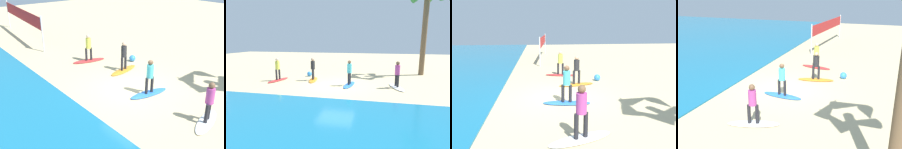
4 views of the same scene
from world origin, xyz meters
TOP-DOWN VIEW (x-y plane):
  - ground_plane at (0.00, 0.00)m, footprint 60.00×60.00m
  - surfboard_white at (-4.02, -0.18)m, footprint 1.18×2.17m
  - surfer_white at (-4.02, -0.18)m, footprint 0.32×0.44m
  - surfboard_blue at (-0.92, -0.16)m, footprint 0.80×2.15m
  - surfer_blue at (-0.92, -0.16)m, footprint 0.32×0.46m
  - surfboard_orange at (2.04, -1.14)m, footprint 0.97×2.17m
  - surfer_orange at (2.04, -1.14)m, footprint 0.32×0.45m
  - surfboard_red at (4.62, -0.47)m, footprint 0.98×2.17m
  - surfer_red at (4.62, -0.47)m, footprint 0.32×0.45m
  - volleyball_net at (12.66, 0.51)m, footprint 9.07×0.86m
  - beach_ball at (2.92, -2.62)m, footprint 0.40×0.40m

SIDE VIEW (x-z plane):
  - ground_plane at x=0.00m, z-range 0.00..0.00m
  - surfboard_white at x=-4.02m, z-range 0.00..0.09m
  - surfboard_blue at x=-0.92m, z-range 0.00..0.09m
  - surfboard_orange at x=2.04m, z-range 0.00..0.09m
  - surfboard_red at x=4.62m, z-range 0.00..0.09m
  - beach_ball at x=2.92m, z-range 0.00..0.40m
  - surfer_white at x=-4.02m, z-range 0.22..1.86m
  - surfer_blue at x=-0.92m, z-range 0.22..1.86m
  - surfer_orange at x=2.04m, z-range 0.22..1.86m
  - surfer_red at x=4.62m, z-range 0.22..1.86m
  - volleyball_net at x=12.66m, z-range 0.54..3.04m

